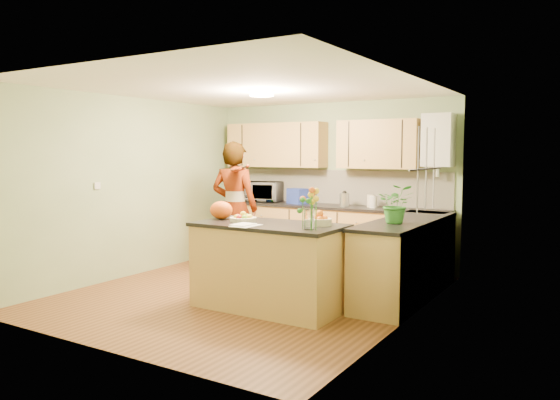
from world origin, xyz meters
The scene contains 28 objects.
floor centered at (0.00, 0.00, 0.00)m, with size 4.50×4.50×0.00m, color #583319.
ceiling centered at (0.00, 0.00, 2.50)m, with size 4.00×4.50×0.02m, color white.
wall_back centered at (0.00, 2.25, 1.25)m, with size 4.00×0.02×2.50m, color gray.
wall_front centered at (0.00, -2.25, 1.25)m, with size 4.00×0.02×2.50m, color gray.
wall_left centered at (-2.00, 0.00, 1.25)m, with size 0.02×4.50×2.50m, color gray.
wall_right centered at (2.00, 0.00, 1.25)m, with size 0.02×4.50×2.50m, color gray.
back_counter centered at (0.10, 1.95, 0.47)m, with size 3.64×0.62×0.94m.
right_counter centered at (1.70, 0.85, 0.47)m, with size 0.62×2.24×0.94m.
splashback centered at (0.10, 2.23, 1.20)m, with size 3.60×0.02×0.52m, color white.
upper_cabinets centered at (-0.18, 2.08, 1.85)m, with size 3.20×0.34×0.70m.
boiler centered at (1.70, 2.09, 1.90)m, with size 0.40×0.30×0.86m.
window_right centered at (1.99, 0.60, 1.55)m, with size 0.01×1.30×1.05m.
light_switch centered at (-1.99, -0.60, 1.30)m, with size 0.02×0.09×0.09m, color silver.
ceiling_lamp centered at (0.00, 0.30, 2.46)m, with size 0.30×0.30×0.07m.
peninsula_island centered at (0.55, -0.39, 0.48)m, with size 1.66×0.85×0.95m.
fruit_dish centered at (0.20, -0.39, 1.00)m, with size 0.30×0.30×0.11m.
orange_bowl centered at (1.10, -0.24, 1.02)m, with size 0.26×0.26×0.15m.
flower_vase centered at (1.15, -0.57, 1.27)m, with size 0.26×0.26×0.47m.
orange_bag centered at (-0.15, -0.34, 1.06)m, with size 0.28×0.24×0.21m, color #E55612.
papers centered at (0.45, -0.69, 0.96)m, with size 0.23×0.32×0.01m, color white.
violinist centered at (-0.80, 0.81, 0.94)m, with size 0.69×0.45×1.89m, color #E0AB89.
violin centered at (-0.60, 0.59, 1.51)m, with size 0.60×0.24×0.12m, color #511505, non-canonical shape.
microwave centered at (-1.07, 1.95, 1.10)m, with size 0.58×0.39×0.32m, color silver.
blue_box centered at (-0.42, 1.93, 1.06)m, with size 0.29×0.21×0.23m, color navy.
kettle centered at (0.39, 1.92, 1.05)m, with size 0.14×0.14×0.27m.
jar_cream centered at (0.77, 2.00, 1.03)m, with size 0.12×0.12×0.18m, color beige.
jar_white centered at (0.84, 1.93, 1.03)m, with size 0.11×0.11×0.17m, color silver.
potted_plant centered at (1.70, 0.45, 1.16)m, with size 0.39×0.34×0.44m, color #2E7928.
Camera 1 is at (3.77, -5.40, 1.73)m, focal length 35.00 mm.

